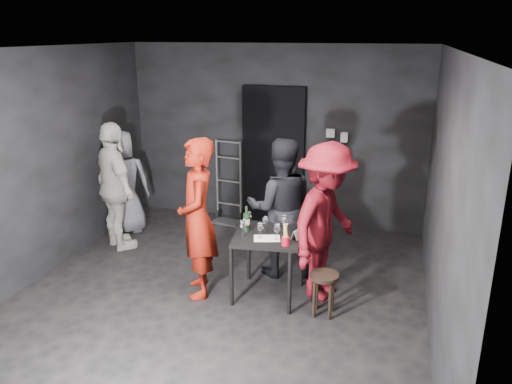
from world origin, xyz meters
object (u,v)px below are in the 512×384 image
(hand_truck, at_px, (228,207))
(wine_bottle, at_px, (246,222))
(tasting_table, at_px, (268,242))
(breadstick_cup, at_px, (286,235))
(bystander_cream, at_px, (114,177))
(stool, at_px, (324,284))
(woman_black, at_px, (281,199))
(bystander_grey, at_px, (123,181))
(server_red, at_px, (197,203))
(man_maroon, at_px, (326,209))

(hand_truck, bearing_deg, wine_bottle, -57.40)
(tasting_table, xyz_separation_m, breadstick_cup, (0.25, -0.24, 0.21))
(bystander_cream, bearing_deg, stool, -160.02)
(stool, bearing_deg, woman_black, 128.92)
(woman_black, height_order, bystander_grey, woman_black)
(woman_black, bearing_deg, tasting_table, 74.62)
(hand_truck, bearing_deg, breadstick_cup, -50.05)
(woman_black, height_order, breadstick_cup, woman_black)
(stool, bearing_deg, bystander_cream, 162.45)
(bystander_cream, relative_size, bystander_grey, 1.30)
(breadstick_cup, bearing_deg, server_red, 174.46)
(woman_black, bearing_deg, wine_bottle, 50.82)
(tasting_table, distance_m, stool, 0.76)
(hand_truck, distance_m, stool, 2.96)
(server_red, bearing_deg, wine_bottle, 81.91)
(server_red, distance_m, wine_bottle, 0.58)
(stool, xyz_separation_m, breadstick_cup, (-0.42, -0.01, 0.50))
(tasting_table, height_order, stool, tasting_table)
(tasting_table, relative_size, wine_bottle, 2.61)
(man_maroon, xyz_separation_m, bystander_grey, (-3.10, 1.06, -0.26))
(tasting_table, height_order, server_red, server_red)
(bystander_grey, bearing_deg, server_red, 105.29)
(man_maroon, bearing_deg, wine_bottle, 119.90)
(server_red, height_order, wine_bottle, server_red)
(breadstick_cup, bearing_deg, man_maroon, 50.50)
(tasting_table, xyz_separation_m, wine_bottle, (-0.25, 0.02, 0.21))
(bystander_cream, bearing_deg, tasting_table, -159.63)
(woman_black, bearing_deg, bystander_grey, -30.05)
(hand_truck, xyz_separation_m, breadstick_cup, (1.44, -2.32, 0.64))
(hand_truck, bearing_deg, woman_black, -43.18)
(bystander_grey, height_order, wine_bottle, bystander_grey)
(tasting_table, height_order, man_maroon, man_maroon)
(stool, relative_size, wine_bottle, 1.63)
(stool, bearing_deg, man_maroon, 98.85)
(stool, relative_size, man_maroon, 0.23)
(hand_truck, xyz_separation_m, stool, (1.86, -2.31, 0.13))
(tasting_table, bearing_deg, hand_truck, 119.79)
(bystander_cream, bearing_deg, bystander_grey, -32.09)
(server_red, relative_size, man_maroon, 1.04)
(server_red, xyz_separation_m, breadstick_cup, (1.01, -0.10, -0.21))
(hand_truck, relative_size, man_maroon, 0.62)
(man_maroon, height_order, bystander_cream, man_maroon)
(man_maroon, height_order, breadstick_cup, man_maroon)
(tasting_table, xyz_separation_m, man_maroon, (0.60, 0.19, 0.39))
(wine_bottle, bearing_deg, man_maroon, 10.93)
(stool, distance_m, bystander_grey, 3.51)
(woman_black, xyz_separation_m, bystander_grey, (-2.50, 0.65, -0.18))
(server_red, bearing_deg, man_maroon, 77.82)
(bystander_cream, height_order, breadstick_cup, bystander_cream)
(hand_truck, relative_size, woman_black, 0.67)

